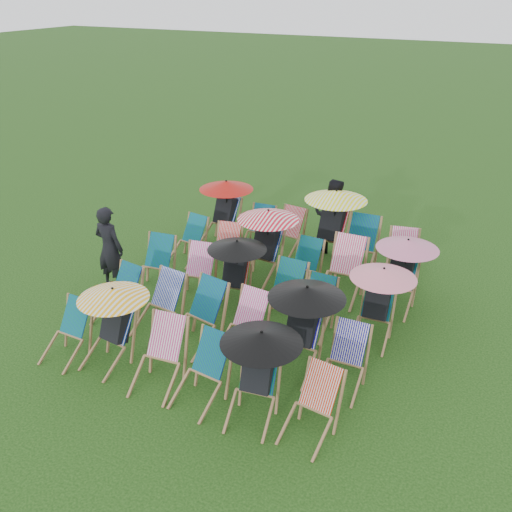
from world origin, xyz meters
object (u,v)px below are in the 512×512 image
at_px(deckchair_0, 66,333).
at_px(deckchair_29, 402,258).
at_px(person_left, 109,248).
at_px(deckchair_5, 311,407).
at_px(person_rear, 332,216).

xyz_separation_m(deckchair_0, deckchair_29, (3.85, 4.64, 0.04)).
height_order(deckchair_29, person_left, person_left).
height_order(deckchair_5, person_left, person_left).
distance_m(deckchair_0, person_rear, 5.72).
xyz_separation_m(deckchair_0, person_left, (-0.79, 2.01, 0.37)).
bearing_deg(deckchair_29, deckchair_0, -141.29).
bearing_deg(deckchair_0, person_left, 113.32).
height_order(deckchair_0, deckchair_5, deckchair_5).
xyz_separation_m(person_left, person_rear, (3.04, 3.24, -0.01)).
height_order(deckchair_5, person_rear, person_rear).
bearing_deg(deckchair_29, deckchair_5, -101.78).
distance_m(deckchair_29, person_left, 5.35).
relative_size(deckchair_5, person_left, 0.54).
xyz_separation_m(deckchair_0, deckchair_5, (3.83, 0.09, 0.01)).
xyz_separation_m(deckchair_29, person_rear, (-1.61, 0.61, 0.32)).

